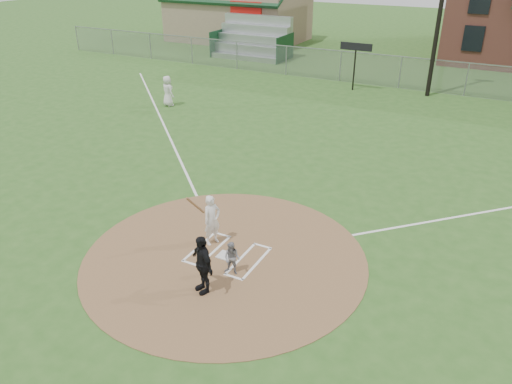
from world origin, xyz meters
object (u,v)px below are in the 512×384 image
at_px(umpire, 202,264).
at_px(batter_at_plate, 212,220).
at_px(home_plate, 225,255).
at_px(catcher, 232,258).
at_px(ondeck_player, 168,91).

height_order(umpire, batter_at_plate, batter_at_plate).
bearing_deg(batter_at_plate, home_plate, -32.55).
height_order(home_plate, umpire, umpire).
distance_m(catcher, umpire, 1.13).
height_order(umpire, ondeck_player, ondeck_player).
distance_m(home_plate, ondeck_player, 16.08).
bearing_deg(ondeck_player, batter_at_plate, 152.75).
distance_m(umpire, batter_at_plate, 2.39).
xyz_separation_m(catcher, batter_at_plate, (-1.34, 1.11, 0.32)).
bearing_deg(catcher, umpire, -112.95).
height_order(catcher, ondeck_player, ondeck_player).
distance_m(home_plate, batter_at_plate, 1.17).
relative_size(umpire, ondeck_player, 0.98).
bearing_deg(catcher, batter_at_plate, 133.26).
bearing_deg(umpire, batter_at_plate, 145.61).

